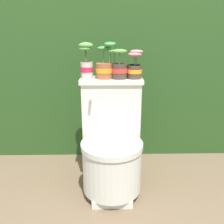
{
  "coord_description": "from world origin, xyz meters",
  "views": [
    {
      "loc": [
        -0.03,
        -1.44,
        1.06
      ],
      "look_at": [
        0.0,
        0.15,
        0.56
      ],
      "focal_mm": 40.0,
      "sensor_mm": 36.0,
      "label": 1
    }
  ],
  "objects_px": {
    "potted_plant_middle": "(119,68)",
    "potted_plant_left": "(86,63)",
    "potted_plant_midleft": "(105,66)",
    "toilet": "(112,145)",
    "potted_plant_midright": "(135,68)"
  },
  "relations": [
    {
      "from": "potted_plant_middle",
      "to": "potted_plant_left",
      "type": "bearing_deg",
      "value": 176.55
    },
    {
      "from": "potted_plant_middle",
      "to": "potted_plant_midleft",
      "type": "bearing_deg",
      "value": 173.7
    },
    {
      "from": "toilet",
      "to": "potted_plant_middle",
      "type": "xyz_separation_m",
      "value": [
        0.05,
        0.12,
        0.51
      ]
    },
    {
      "from": "potted_plant_left",
      "to": "toilet",
      "type": "bearing_deg",
      "value": -37.98
    },
    {
      "from": "potted_plant_middle",
      "to": "potted_plant_midright",
      "type": "xyz_separation_m",
      "value": [
        0.11,
        -0.0,
        0.0
      ]
    },
    {
      "from": "potted_plant_left",
      "to": "potted_plant_midright",
      "type": "height_order",
      "value": "potted_plant_left"
    },
    {
      "from": "toilet",
      "to": "potted_plant_left",
      "type": "xyz_separation_m",
      "value": [
        -0.17,
        0.13,
        0.54
      ]
    },
    {
      "from": "potted_plant_midright",
      "to": "potted_plant_left",
      "type": "bearing_deg",
      "value": 177.65
    },
    {
      "from": "toilet",
      "to": "potted_plant_middle",
      "type": "height_order",
      "value": "potted_plant_middle"
    },
    {
      "from": "potted_plant_left",
      "to": "potted_plant_midleft",
      "type": "height_order",
      "value": "potted_plant_midleft"
    },
    {
      "from": "toilet",
      "to": "potted_plant_midleft",
      "type": "xyz_separation_m",
      "value": [
        -0.05,
        0.13,
        0.52
      ]
    },
    {
      "from": "potted_plant_left",
      "to": "potted_plant_midleft",
      "type": "distance_m",
      "value": 0.12
    },
    {
      "from": "potted_plant_left",
      "to": "potted_plant_middle",
      "type": "relative_size",
      "value": 1.21
    },
    {
      "from": "toilet",
      "to": "potted_plant_left",
      "type": "distance_m",
      "value": 0.58
    },
    {
      "from": "toilet",
      "to": "potted_plant_midright",
      "type": "xyz_separation_m",
      "value": [
        0.15,
        0.12,
        0.51
      ]
    }
  ]
}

